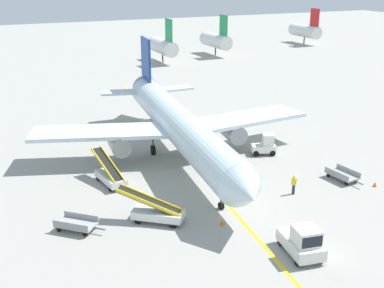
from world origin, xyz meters
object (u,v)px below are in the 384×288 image
at_px(pushback_tug, 302,242).
at_px(safety_cone_nose_right, 375,184).
at_px(airliner, 178,124).
at_px(belt_loader_forward_hold, 110,175).
at_px(baggage_tug_near_wing, 265,146).
at_px(safety_cone_wingtip_right, 235,188).
at_px(safety_cone_wingtip_left, 239,132).
at_px(baggage_cart_empty_trailing, 76,224).
at_px(safety_cone_nose_left, 222,222).
at_px(belt_loader_aft_hold, 156,212).
at_px(baggage_cart_loaded, 342,175).
at_px(ground_crew_marshaller, 294,184).

relative_size(pushback_tug, safety_cone_nose_right, 8.75).
bearing_deg(airliner, belt_loader_forward_hold, -155.19).
height_order(baggage_tug_near_wing, safety_cone_wingtip_right, baggage_tug_near_wing).
bearing_deg(safety_cone_wingtip_left, pushback_tug, -110.12).
height_order(baggage_cart_empty_trailing, safety_cone_wingtip_left, baggage_cart_empty_trailing).
distance_m(safety_cone_nose_left, safety_cone_nose_right, 15.21).
xyz_separation_m(pushback_tug, belt_loader_aft_hold, (-7.06, 8.23, -0.22)).
xyz_separation_m(belt_loader_aft_hold, safety_cone_wingtip_right, (7.97, 2.36, -0.56)).
relative_size(belt_loader_forward_hold, baggage_cart_empty_trailing, 1.55).
relative_size(pushback_tug, safety_cone_wingtip_left, 8.75).
height_order(belt_loader_aft_hold, safety_cone_wingtip_left, belt_loader_aft_hold).
distance_m(baggage_tug_near_wing, safety_cone_nose_right, 11.60).
distance_m(pushback_tug, safety_cone_nose_right, 13.92).
height_order(baggage_cart_loaded, safety_cone_nose_left, baggage_cart_loaded).
bearing_deg(airliner, baggage_tug_near_wing, -19.48).
bearing_deg(safety_cone_nose_right, baggage_tug_near_wing, 112.40).
distance_m(belt_loader_aft_hold, safety_cone_nose_right, 19.49).
height_order(safety_cone_nose_right, safety_cone_wingtip_left, same).
distance_m(safety_cone_wingtip_left, safety_cone_wingtip_right, 15.53).
bearing_deg(safety_cone_nose_left, belt_loader_aft_hold, 149.52).
xyz_separation_m(safety_cone_nose_right, safety_cone_wingtip_left, (-3.55, 17.57, 0.00)).
xyz_separation_m(baggage_cart_loaded, baggage_cart_empty_trailing, (-23.50, 0.67, 0.00)).
height_order(belt_loader_forward_hold, baggage_cart_loaded, belt_loader_forward_hold).
xyz_separation_m(airliner, belt_loader_aft_hold, (-6.68, -11.82, -2.64)).
relative_size(baggage_cart_loaded, safety_cone_nose_right, 8.69).
height_order(belt_loader_aft_hold, safety_cone_nose_right, belt_loader_aft_hold).
bearing_deg(pushback_tug, safety_cone_nose_left, 116.41).
xyz_separation_m(safety_cone_nose_left, safety_cone_wingtip_left, (11.65, 18.22, 0.00)).
bearing_deg(belt_loader_forward_hold, safety_cone_wingtip_left, 23.94).
bearing_deg(baggage_cart_empty_trailing, airliner, 40.67).
relative_size(airliner, safety_cone_wingtip_left, 80.31).
relative_size(baggage_cart_loaded, safety_cone_nose_left, 8.69).
relative_size(baggage_tug_near_wing, safety_cone_wingtip_right, 6.16).
relative_size(pushback_tug, ground_crew_marshaller, 2.27).
distance_m(baggage_cart_loaded, ground_crew_marshaller, 5.77).
bearing_deg(baggage_cart_loaded, airliner, 134.49).
xyz_separation_m(airliner, safety_cone_wingtip_left, (9.17, 3.93, -3.20)).
xyz_separation_m(baggage_tug_near_wing, safety_cone_nose_right, (4.41, -10.71, -0.71)).
relative_size(pushback_tug, safety_cone_nose_left, 8.75).
relative_size(belt_loader_aft_hold, safety_cone_wingtip_left, 10.74).
xyz_separation_m(baggage_tug_near_wing, safety_cone_nose_left, (-10.78, -11.36, -0.71)).
bearing_deg(airliner, ground_crew_marshaller, -65.76).
bearing_deg(safety_cone_wingtip_right, belt_loader_aft_hold, -163.52).
relative_size(belt_loader_aft_hold, baggage_cart_empty_trailing, 1.43).
relative_size(belt_loader_forward_hold, safety_cone_wingtip_left, 11.68).
height_order(baggage_tug_near_wing, ground_crew_marshaller, baggage_tug_near_wing).
distance_m(belt_loader_forward_hold, ground_crew_marshaller, 15.72).
height_order(pushback_tug, safety_cone_nose_left, pushback_tug).
xyz_separation_m(ground_crew_marshaller, safety_cone_nose_right, (7.31, -1.65, -0.69)).
bearing_deg(safety_cone_wingtip_left, baggage_cart_empty_trailing, -145.94).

